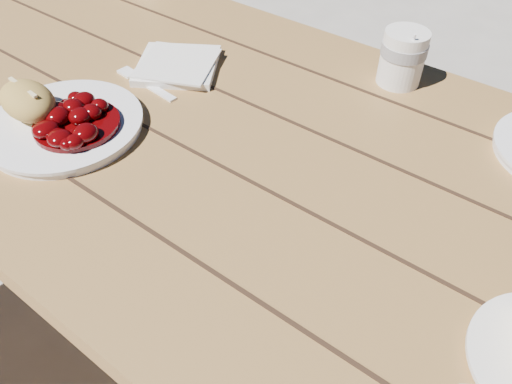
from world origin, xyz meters
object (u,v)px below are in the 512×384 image
Objects in this scene: picnic_table at (261,213)px; bread_roll at (28,101)px; coffee_cup at (402,58)px; main_plate at (65,126)px.

bread_roll is at bearing -151.22° from picnic_table.
coffee_cup is (0.43, 0.49, 0.00)m from bread_roll.
coffee_cup is (0.09, 0.31, 0.21)m from picnic_table.
coffee_cup reaches higher than bread_roll.
bread_roll is (-0.05, -0.02, 0.04)m from main_plate.
bread_roll is 1.15× the size of coffee_cup.
main_plate reaches higher than picnic_table.
main_plate is 2.51× the size of coffee_cup.
main_plate is 0.61m from coffee_cup.
bread_roll is (-0.34, -0.19, 0.21)m from picnic_table.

